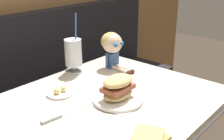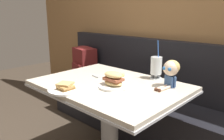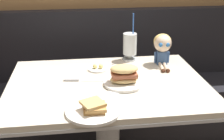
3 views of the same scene
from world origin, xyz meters
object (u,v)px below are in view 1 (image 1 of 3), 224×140
(milkshake_glass, at_px, (73,54))
(sandwich_plate, at_px, (118,91))
(butter_saucer, at_px, (60,93))
(seated_doll, at_px, (112,45))
(butter_knife, at_px, (59,116))

(milkshake_glass, bearing_deg, sandwich_plate, -104.83)
(milkshake_glass, distance_m, butter_saucer, 0.29)
(butter_saucer, relative_size, seated_doll, 0.54)
(butter_knife, relative_size, seated_doll, 1.05)
(sandwich_plate, bearing_deg, butter_saucer, 117.36)
(butter_knife, bearing_deg, sandwich_plate, -18.76)
(milkshake_glass, relative_size, sandwich_plate, 1.41)
(milkshake_glass, bearing_deg, butter_knife, -139.14)
(seated_doll, bearing_deg, butter_knife, -159.90)
(milkshake_glass, height_order, butter_knife, milkshake_glass)
(seated_doll, bearing_deg, butter_saucer, -173.48)
(butter_knife, xyz_separation_m, seated_doll, (0.54, 0.20, 0.12))
(sandwich_plate, xyz_separation_m, butter_knife, (-0.25, 0.09, -0.04))
(milkshake_glass, distance_m, butter_knife, 0.48)
(sandwich_plate, bearing_deg, milkshake_glass, 75.17)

